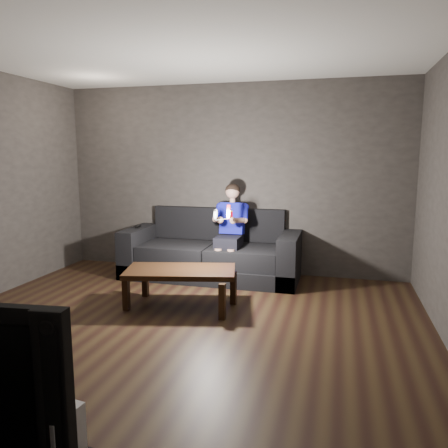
# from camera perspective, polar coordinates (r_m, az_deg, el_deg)

# --- Properties ---
(floor) EXTENTS (5.00, 5.00, 0.00)m
(floor) POSITION_cam_1_polar(r_m,az_deg,el_deg) (4.29, -7.50, -14.44)
(floor) COLOR black
(floor) RESTS_ON ground
(back_wall) EXTENTS (5.00, 0.04, 2.70)m
(back_wall) POSITION_cam_1_polar(r_m,az_deg,el_deg) (6.32, 0.90, 5.85)
(back_wall) COLOR #332E2D
(back_wall) RESTS_ON ground
(ceiling) EXTENTS (5.00, 5.00, 0.02)m
(ceiling) POSITION_cam_1_polar(r_m,az_deg,el_deg) (4.06, -8.36, 23.17)
(ceiling) COLOR silver
(ceiling) RESTS_ON back_wall
(sofa) EXTENTS (2.43, 1.05, 0.94)m
(sofa) POSITION_cam_1_polar(r_m,az_deg,el_deg) (6.17, -1.50, -4.03)
(sofa) COLOR black
(sofa) RESTS_ON floor
(child) EXTENTS (0.48, 0.59, 1.19)m
(child) POSITION_cam_1_polar(r_m,az_deg,el_deg) (5.95, 0.85, 0.16)
(child) COLOR black
(child) RESTS_ON sofa
(wii_remote_red) EXTENTS (0.05, 0.07, 0.18)m
(wii_remote_red) POSITION_cam_1_polar(r_m,az_deg,el_deg) (5.45, 0.61, 1.59)
(wii_remote_red) COLOR red
(wii_remote_red) RESTS_ON child
(nunchuk_white) EXTENTS (0.06, 0.09, 0.14)m
(nunchuk_white) POSITION_cam_1_polar(r_m,az_deg,el_deg) (5.51, -1.11, 1.28)
(nunchuk_white) COLOR white
(nunchuk_white) RESTS_ON child
(wii_remote_black) EXTENTS (0.07, 0.16, 0.03)m
(wii_remote_black) POSITION_cam_1_polar(r_m,az_deg,el_deg) (6.41, -11.16, -0.33)
(wii_remote_black) COLOR black
(wii_remote_black) RESTS_ON sofa
(coffee_table) EXTENTS (1.31, 0.86, 0.44)m
(coffee_table) POSITION_cam_1_polar(r_m,az_deg,el_deg) (4.94, -5.70, -6.53)
(coffee_table) COLOR black
(coffee_table) RESTS_ON floor
(wii_console) EXTENTS (0.08, 0.18, 0.23)m
(wii_console) POSITION_cam_1_polar(r_m,az_deg,el_deg) (2.02, -19.91, -24.89)
(wii_console) COLOR white
(wii_console) RESTS_ON media_console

